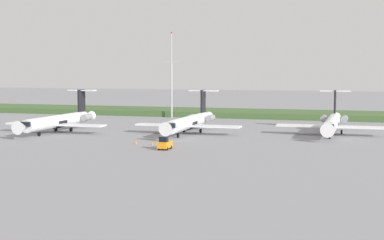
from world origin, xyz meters
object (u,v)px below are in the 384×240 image
at_px(baggage_tug, 165,144).
at_px(safety_cone_rear_marker, 168,144).
at_px(safety_cone_mid_marker, 152,143).
at_px(regional_jet_third, 332,123).
at_px(safety_cone_front_marker, 136,142).
at_px(regional_jet_nearest, 59,121).
at_px(antenna_mast, 172,82).
at_px(regional_jet_second, 190,122).

bearing_deg(baggage_tug, safety_cone_rear_marker, 103.13).
bearing_deg(safety_cone_mid_marker, regional_jet_third, 41.03).
relative_size(safety_cone_front_marker, safety_cone_rear_marker, 1.00).
xyz_separation_m(regional_jet_nearest, safety_cone_mid_marker, (27.07, -13.67, -2.26)).
bearing_deg(safety_cone_front_marker, baggage_tug, -35.65).
relative_size(antenna_mast, safety_cone_mid_marker, 44.32).
xyz_separation_m(regional_jet_nearest, regional_jet_second, (28.13, 5.97, 0.00)).
height_order(regional_jet_nearest, baggage_tug, regional_jet_nearest).
distance_m(baggage_tug, safety_cone_front_marker, 9.34).
relative_size(regional_jet_second, regional_jet_third, 1.00).
bearing_deg(regional_jet_third, antenna_mast, 146.72).
xyz_separation_m(regional_jet_third, antenna_mast, (-46.25, 30.36, 7.56)).
distance_m(regional_jet_third, antenna_mast, 55.84).
bearing_deg(baggage_tug, regional_jet_second, 97.37).
distance_m(baggage_tug, safety_cone_mid_marker, 6.92).
xyz_separation_m(regional_jet_second, regional_jet_third, (29.32, 6.80, 0.00)).
xyz_separation_m(antenna_mast, safety_cone_rear_marker, (19.00, -57.18, -9.82)).
bearing_deg(safety_cone_rear_marker, safety_cone_front_marker, 176.16).
bearing_deg(antenna_mast, safety_cone_rear_marker, -71.62).
distance_m(regional_jet_second, regional_jet_third, 30.10).
relative_size(regional_jet_third, safety_cone_mid_marker, 56.36).
height_order(regional_jet_second, safety_cone_mid_marker, regional_jet_second).
xyz_separation_m(regional_jet_nearest, safety_cone_front_marker, (23.81, -13.62, -2.26)).
height_order(regional_jet_second, baggage_tug, regional_jet_second).
height_order(regional_jet_second, safety_cone_rear_marker, regional_jet_second).
height_order(regional_jet_second, antenna_mast, antenna_mast).
height_order(regional_jet_nearest, regional_jet_second, same).
relative_size(regional_jet_nearest, safety_cone_rear_marker, 56.36).
height_order(regional_jet_third, safety_cone_front_marker, regional_jet_third).
bearing_deg(regional_jet_second, safety_cone_rear_marker, -84.09).
relative_size(baggage_tug, safety_cone_rear_marker, 5.82).
bearing_deg(baggage_tug, regional_jet_nearest, 148.74).
height_order(regional_jet_second, safety_cone_front_marker, regional_jet_second).
distance_m(antenna_mast, safety_cone_rear_marker, 61.05).
bearing_deg(regional_jet_second, regional_jet_nearest, -168.01).
bearing_deg(antenna_mast, regional_jet_second, -65.51).
bearing_deg(regional_jet_second, safety_cone_front_marker, -102.45).
xyz_separation_m(safety_cone_front_marker, safety_cone_mid_marker, (3.26, -0.05, 0.00)).
bearing_deg(regional_jet_third, safety_cone_mid_marker, -138.97).
relative_size(baggage_tug, safety_cone_mid_marker, 5.82).
bearing_deg(regional_jet_third, regional_jet_nearest, -167.46).
bearing_deg(regional_jet_second, safety_cone_mid_marker, -93.11).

